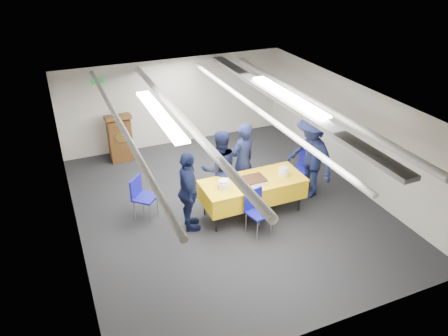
{
  "coord_description": "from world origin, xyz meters",
  "views": [
    {
      "loc": [
        -3.07,
        -7.09,
        5.11
      ],
      "look_at": [
        -0.15,
        -0.2,
        1.05
      ],
      "focal_mm": 35.0,
      "sensor_mm": 36.0,
      "label": 1
    }
  ],
  "objects": [
    {
      "name": "sailor_a",
      "position": [
        0.46,
        0.23,
        0.86
      ],
      "size": [
        0.73,
        0.6,
        1.72
      ],
      "primitive_type": "imported",
      "rotation": [
        0.0,
        0.0,
        3.49
      ],
      "color": "black",
      "rests_on": "ground"
    },
    {
      "name": "sailor_c",
      "position": [
        -0.97,
        -0.41,
        0.82
      ],
      "size": [
        0.58,
        1.02,
        1.64
      ],
      "primitive_type": "imported",
      "rotation": [
        0.0,
        0.0,
        1.37
      ],
      "color": "black",
      "rests_on": "ground"
    },
    {
      "name": "chair_left",
      "position": [
        -1.72,
        0.35,
        0.53
      ],
      "size": [
        0.59,
        0.59,
        0.87
      ],
      "color": "gray",
      "rests_on": "ground"
    },
    {
      "name": "chair_right",
      "position": [
        1.86,
        0.08,
        0.53
      ],
      "size": [
        0.51,
        0.51,
        0.87
      ],
      "color": "gray",
      "rests_on": "ground"
    },
    {
      "name": "plate_stack_left",
      "position": [
        -0.27,
        -0.47,
        0.85
      ],
      "size": [
        0.24,
        0.24,
        0.17
      ],
      "color": "white",
      "rests_on": "serving_table"
    },
    {
      "name": "sailor_d",
      "position": [
        1.82,
        -0.24,
        0.93
      ],
      "size": [
        0.93,
        1.33,
        1.87
      ],
      "primitive_type": "imported",
      "rotation": [
        0.0,
        0.0,
        -1.36
      ],
      "color": "black",
      "rests_on": "ground"
    },
    {
      "name": "chair_near",
      "position": [
        0.17,
        -0.99,
        0.53
      ],
      "size": [
        0.5,
        0.5,
        0.87
      ],
      "color": "gray",
      "rests_on": "ground"
    },
    {
      "name": "serving_table",
      "position": [
        0.38,
        -0.42,
        0.56
      ],
      "size": [
        2.09,
        0.88,
        0.77
      ],
      "color": "black",
      "rests_on": "ground"
    },
    {
      "name": "podium",
      "position": [
        -1.6,
        3.05,
        0.61
      ],
      "size": [
        0.62,
        0.53,
        1.25
      ],
      "color": "brown",
      "rests_on": "ground"
    },
    {
      "name": "sailor_b",
      "position": [
        -0.08,
        0.2,
        0.83
      ],
      "size": [
        0.84,
        0.67,
        1.66
      ],
      "primitive_type": "imported",
      "rotation": [
        0.0,
        0.0,
        3.09
      ],
      "color": "black",
      "rests_on": "ground"
    },
    {
      "name": "plate_stack_right",
      "position": [
        1.04,
        -0.47,
        0.85
      ],
      "size": [
        0.22,
        0.22,
        0.17
      ],
      "color": "white",
      "rests_on": "serving_table"
    },
    {
      "name": "ground",
      "position": [
        0.0,
        0.0,
        0.0
      ],
      "size": [
        7.0,
        7.0,
        0.0
      ],
      "primitive_type": "plane",
      "color": "black",
      "rests_on": "ground"
    },
    {
      "name": "room_shell",
      "position": [
        0.09,
        0.41,
        1.81
      ],
      "size": [
        6.0,
        7.0,
        2.3
      ],
      "color": "beige",
      "rests_on": "ground"
    },
    {
      "name": "sheet_cake",
      "position": [
        0.34,
        -0.49,
        0.81
      ],
      "size": [
        0.51,
        0.39,
        0.09
      ],
      "color": "white",
      "rests_on": "serving_table"
    }
  ]
}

